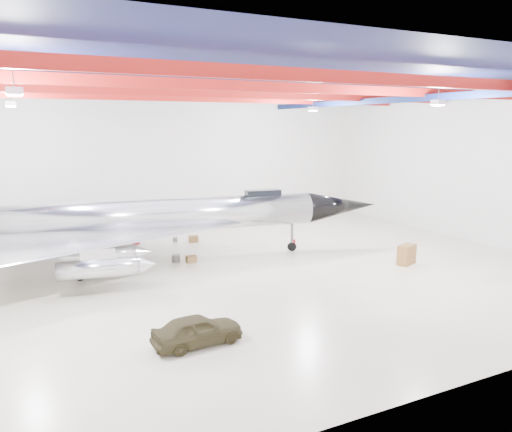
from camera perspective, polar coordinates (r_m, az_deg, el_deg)
floor at (r=28.97m, az=-4.19°, el=-6.79°), size 40.00×40.00×0.00m
wall_back at (r=42.06m, az=-12.13°, el=6.02°), size 40.00×0.00×40.00m
wall_right at (r=39.90m, az=23.43°, el=5.17°), size 0.00×30.00×30.00m
ceiling at (r=27.78m, az=-4.50°, el=15.44°), size 40.00×40.00×0.00m
ceiling_structure at (r=27.73m, az=-4.48°, el=14.05°), size 39.50×29.50×1.08m
jet_aircraft at (r=31.72m, az=-12.06°, el=-0.57°), size 29.40×19.30×8.04m
jeep at (r=20.21m, az=-6.72°, el=-12.80°), size 3.68×1.67×1.22m
desk at (r=32.35m, az=16.83°, el=-4.24°), size 1.51×1.13×1.24m
crate_ply at (r=32.17m, az=-18.07°, el=-5.21°), size 0.59×0.53×0.35m
toolbox_red at (r=37.22m, az=-13.56°, el=-2.90°), size 0.53×0.44×0.34m
engine_drum at (r=31.98m, az=-9.13°, el=-4.80°), size 0.62×0.62×0.47m
parts_bin at (r=37.13m, az=-7.17°, el=-2.61°), size 0.79×0.68×0.48m
crate_small at (r=33.45m, az=-15.81°, el=-4.57°), size 0.41×0.35×0.27m
tool_chest at (r=36.43m, az=4.26°, el=-2.93°), size 0.48×0.48×0.32m
oil_barrel at (r=31.77m, az=-7.41°, el=-4.89°), size 0.63×0.51×0.43m
spares_box at (r=37.40m, az=-9.22°, el=-2.69°), size 0.44×0.44×0.32m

